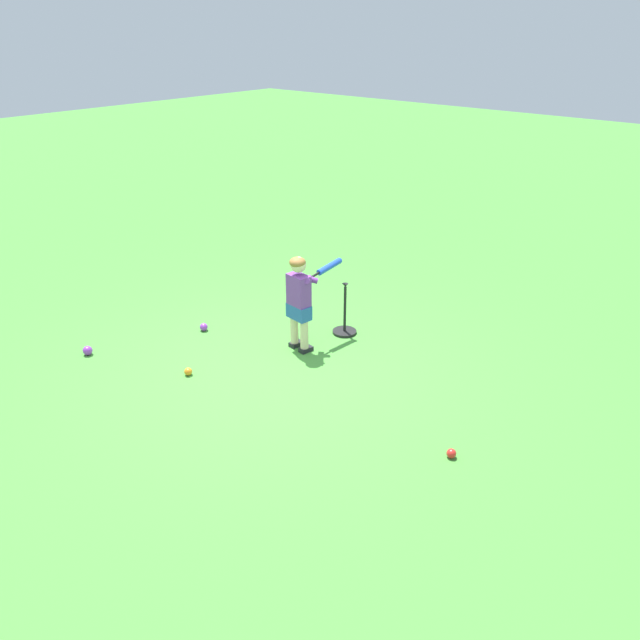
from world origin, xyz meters
name	(u,v)px	position (x,y,z in m)	size (l,w,h in m)	color
ground_plane	(273,371)	(0.00, 0.00, 0.00)	(40.00, 40.00, 0.00)	#479338
child_batter	(301,294)	(-0.58, -0.12, 0.65)	(0.78, 0.32, 1.08)	#232328
play_ball_center_lawn	(204,327)	(-0.15, -1.28, 0.05)	(0.09, 0.09, 0.09)	purple
play_ball_near_batter	(88,351)	(1.06, -1.78, 0.05)	(0.10, 0.10, 0.10)	purple
play_ball_by_bucket	(451,453)	(0.05, 2.14, 0.04)	(0.08, 0.08, 0.08)	red
play_ball_far_right	(188,372)	(0.62, -0.60, 0.04)	(0.08, 0.08, 0.08)	orange
batting_tee	(345,325)	(-1.18, 0.00, 0.10)	(0.28, 0.28, 0.62)	black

